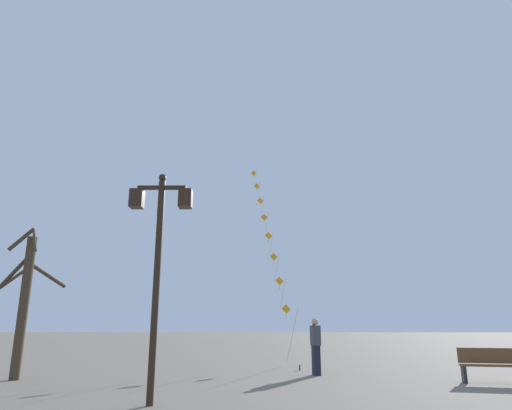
# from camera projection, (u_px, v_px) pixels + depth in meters

# --- Properties ---
(ground_plane) EXTENTS (160.00, 160.00, 0.00)m
(ground_plane) POSITION_uv_depth(u_px,v_px,m) (268.00, 361.00, 18.97)
(ground_plane) COLOR #756B5B
(twin_lantern_lamp_post) EXTENTS (1.32, 0.28, 4.68)m
(twin_lantern_lamp_post) POSITION_uv_depth(u_px,v_px,m) (161.00, 239.00, 9.39)
(twin_lantern_lamp_post) COLOR black
(twin_lantern_lamp_post) RESTS_ON ground_plane
(kite_train) EXTENTS (1.83, 9.75, 10.62)m
(kite_train) POSITION_uv_depth(u_px,v_px,m) (271.00, 238.00, 21.53)
(kite_train) COLOR brown
(kite_train) RESTS_ON ground_plane
(kite_flyer) EXTENTS (0.30, 0.62, 1.71)m
(kite_flyer) POSITION_uv_depth(u_px,v_px,m) (317.00, 345.00, 13.98)
(kite_flyer) COLOR #1E1E2D
(kite_flyer) RESTS_ON ground_plane
(bare_tree) EXTENTS (1.75, 2.27, 4.37)m
(bare_tree) POSITION_uv_depth(u_px,v_px,m) (26.00, 298.00, 13.18)
(bare_tree) COLOR #423323
(bare_tree) RESTS_ON ground_plane
(park_bench) EXTENTS (1.66, 0.80, 0.89)m
(park_bench) POSITION_uv_depth(u_px,v_px,m) (493.00, 365.00, 11.96)
(park_bench) COLOR brown
(park_bench) RESTS_ON ground_plane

